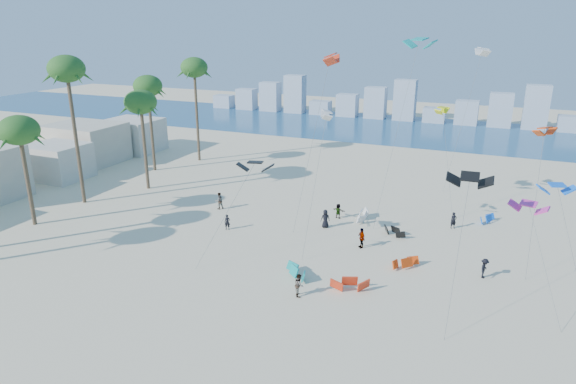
% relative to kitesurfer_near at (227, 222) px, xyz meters
% --- Properties ---
extents(ground, '(220.00, 220.00, 0.00)m').
position_rel_kitesurfer_near_xyz_m(ground, '(3.18, -15.40, -0.77)').
color(ground, beige).
rests_on(ground, ground).
extents(ocean, '(220.00, 220.00, 0.00)m').
position_rel_kitesurfer_near_xyz_m(ocean, '(3.18, 56.60, -0.76)').
color(ocean, navy).
rests_on(ocean, ground).
extents(kitesurfer_near, '(0.66, 0.56, 1.53)m').
position_rel_kitesurfer_near_xyz_m(kitesurfer_near, '(0.00, 0.00, 0.00)').
color(kitesurfer_near, black).
rests_on(kitesurfer_near, ground).
extents(kitesurfer_mid, '(0.96, 1.04, 1.73)m').
position_rel_kitesurfer_near_xyz_m(kitesurfer_mid, '(11.11, -8.92, 0.10)').
color(kitesurfer_mid, gray).
rests_on(kitesurfer_mid, ground).
extents(kitesurfers_far, '(28.22, 10.55, 1.88)m').
position_rel_kitesurfer_near_xyz_m(kitesurfers_far, '(10.51, 3.74, 0.11)').
color(kitesurfers_far, black).
rests_on(kitesurfers_far, ground).
extents(grounded_kites, '(16.11, 20.96, 0.96)m').
position_rel_kitesurfer_near_xyz_m(grounded_kites, '(14.55, 0.93, -0.33)').
color(grounded_kites, '#0B8E8D').
rests_on(grounded_kites, ground).
extents(flying_kites, '(28.66, 36.87, 18.42)m').
position_rel_kitesurfer_near_xyz_m(flying_kites, '(16.33, 6.61, 11.90)').
color(flying_kites, black).
rests_on(flying_kites, ground).
extents(palm_row, '(8.40, 44.80, 16.15)m').
position_rel_kitesurfer_near_xyz_m(palm_row, '(-18.34, 0.77, 10.70)').
color(palm_row, brown).
rests_on(palm_row, ground).
extents(beachfront_buildings, '(11.50, 43.00, 6.00)m').
position_rel_kitesurfer_near_xyz_m(beachfront_buildings, '(-30.51, 5.41, 1.91)').
color(beachfront_buildings, beige).
rests_on(beachfront_buildings, ground).
extents(distant_skyline, '(85.00, 3.00, 8.40)m').
position_rel_kitesurfer_near_xyz_m(distant_skyline, '(1.99, 66.60, 2.32)').
color(distant_skyline, '#9EADBF').
rests_on(distant_skyline, ground).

